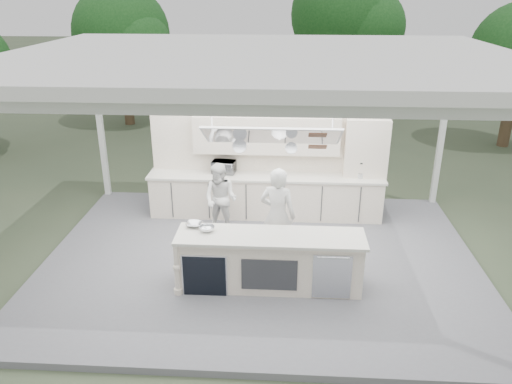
# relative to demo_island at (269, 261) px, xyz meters

# --- Properties ---
(ground) EXTENTS (90.00, 90.00, 0.00)m
(ground) POSITION_rel_demo_island_xyz_m (-0.18, 0.91, -0.60)
(ground) COLOR #414B34
(ground) RESTS_ON ground
(stage_deck) EXTENTS (8.00, 6.00, 0.12)m
(stage_deck) POSITION_rel_demo_island_xyz_m (-0.18, 0.91, -0.54)
(stage_deck) COLOR slate
(stage_deck) RESTS_ON ground
(tent) EXTENTS (8.20, 6.20, 3.86)m
(tent) POSITION_rel_demo_island_xyz_m (-0.18, 0.90, 3.11)
(tent) COLOR white
(tent) RESTS_ON ground
(demo_island) EXTENTS (3.10, 0.79, 0.95)m
(demo_island) POSITION_rel_demo_island_xyz_m (0.00, 0.00, 0.00)
(demo_island) COLOR white
(demo_island) RESTS_ON stage_deck
(back_counter) EXTENTS (5.08, 0.72, 0.95)m
(back_counter) POSITION_rel_demo_island_xyz_m (-0.18, 2.81, 0.00)
(back_counter) COLOR white
(back_counter) RESTS_ON stage_deck
(back_wall_unit) EXTENTS (5.05, 0.48, 2.25)m
(back_wall_unit) POSITION_rel_demo_island_xyz_m (0.27, 3.03, 0.98)
(back_wall_unit) COLOR white
(back_wall_unit) RESTS_ON stage_deck
(tree_cluster) EXTENTS (19.55, 9.40, 5.85)m
(tree_cluster) POSITION_rel_demo_island_xyz_m (-0.34, 10.68, 2.69)
(tree_cluster) COLOR #4B3925
(tree_cluster) RESTS_ON ground
(head_chef) EXTENTS (0.75, 0.59, 1.81)m
(head_chef) POSITION_rel_demo_island_xyz_m (0.12, 0.87, 0.43)
(head_chef) COLOR silver
(head_chef) RESTS_ON stage_deck
(sous_chef) EXTENTS (0.87, 0.77, 1.48)m
(sous_chef) POSITION_rel_demo_island_xyz_m (-1.05, 1.93, 0.27)
(sous_chef) COLOR silver
(sous_chef) RESTS_ON stage_deck
(toaster_oven) EXTENTS (0.54, 0.40, 0.27)m
(toaster_oven) POSITION_rel_demo_island_xyz_m (-1.09, 2.89, 0.61)
(toaster_oven) COLOR #B9BBC0
(toaster_oven) RESTS_ON back_counter
(bowl_large) EXTENTS (0.30, 0.30, 0.07)m
(bowl_large) POSITION_rel_demo_island_xyz_m (-1.28, 0.26, 0.51)
(bowl_large) COLOR #BABDC2
(bowl_large) RESTS_ON demo_island
(bowl_small) EXTENTS (0.30, 0.30, 0.08)m
(bowl_small) POSITION_rel_demo_island_xyz_m (-1.04, 0.11, 0.51)
(bowl_small) COLOR silver
(bowl_small) RESTS_ON demo_island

